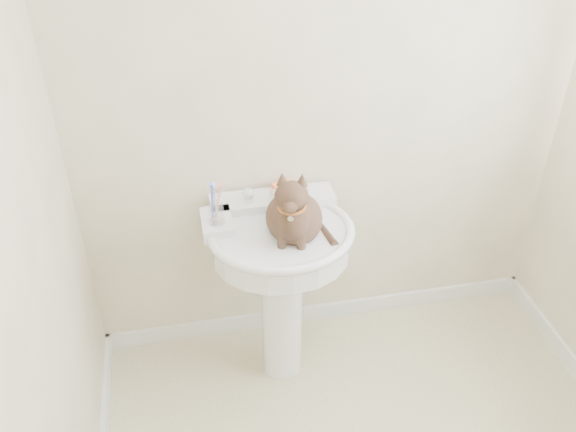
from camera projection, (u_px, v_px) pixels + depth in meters
wall_back at (330, 98)px, 2.53m from camera, size 2.20×0.00×2.50m
wall_left at (3, 320)px, 1.46m from camera, size 0.00×2.20×2.50m
baseboard_back at (322, 311)px, 3.21m from camera, size 2.20×0.02×0.09m
pedestal_sink at (281, 257)px, 2.58m from camera, size 0.62×0.61×0.86m
faucet at (274, 193)px, 2.57m from camera, size 0.28×0.12×0.14m
soap_bar at (283, 186)px, 2.67m from camera, size 0.10×0.08×0.03m
toothbrush_cup at (216, 213)px, 2.44m from camera, size 0.07×0.07×0.19m
cat at (295, 215)px, 2.41m from camera, size 0.25×0.32×0.46m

